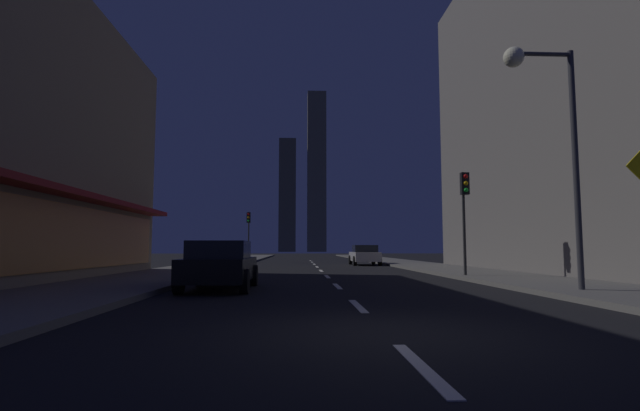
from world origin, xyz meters
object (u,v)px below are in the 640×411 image
object	(u,v)px
car_parked_near	(220,265)
fire_hydrant_far_left	(222,261)
traffic_light_near_right	(465,200)
street_lamp_right	(544,107)
car_parked_far	(365,255)
traffic_light_far_left	(249,225)

from	to	relation	value
car_parked_near	fire_hydrant_far_left	xyz separation A→B (m)	(-2.30, 14.93, -0.29)
traffic_light_near_right	street_lamp_right	world-z (taller)	street_lamp_right
car_parked_far	street_lamp_right	world-z (taller)	street_lamp_right
car_parked_near	fire_hydrant_far_left	bearing A→B (deg)	98.76
car_parked_near	street_lamp_right	bearing A→B (deg)	-13.13
car_parked_far	fire_hydrant_far_left	xyz separation A→B (m)	(-9.50, -5.10, -0.29)
traffic_light_near_right	traffic_light_far_left	world-z (taller)	same
street_lamp_right	traffic_light_near_right	bearing A→B (deg)	88.95
car_parked_near	traffic_light_far_left	xyz separation A→B (m)	(-1.90, 26.54, 2.45)
traffic_light_far_left	traffic_light_near_right	bearing A→B (deg)	-63.50
traffic_light_near_right	traffic_light_far_left	bearing A→B (deg)	116.50
street_lamp_right	car_parked_far	bearing A→B (deg)	94.60
car_parked_near	fire_hydrant_far_left	size ratio (longest dim) A/B	6.48
traffic_light_far_left	street_lamp_right	bearing A→B (deg)	-69.20
traffic_light_near_right	traffic_light_far_left	size ratio (longest dim) A/B	1.00
fire_hydrant_far_left	street_lamp_right	distance (m)	20.93
car_parked_near	car_parked_far	distance (m)	21.28
traffic_light_far_left	car_parked_near	bearing A→B (deg)	-85.91
car_parked_far	traffic_light_near_right	size ratio (longest dim) A/B	1.01
traffic_light_far_left	street_lamp_right	distance (m)	30.69
car_parked_near	traffic_light_near_right	xyz separation A→B (m)	(9.10, 4.48, 2.45)
car_parked_far	street_lamp_right	distance (m)	22.61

